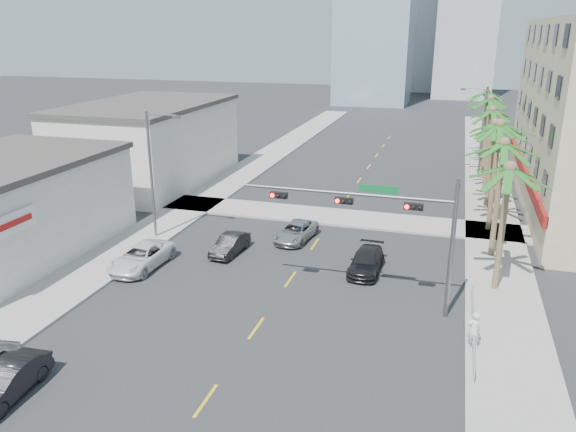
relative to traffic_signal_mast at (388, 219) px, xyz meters
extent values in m
plane|color=#262628|center=(-5.78, -7.95, -5.06)|extent=(260.00, 260.00, 0.00)
cube|color=gray|center=(6.22, 12.05, -4.99)|extent=(4.00, 120.00, 0.15)
cube|color=gray|center=(-17.78, 12.05, -4.99)|extent=(4.00, 120.00, 0.15)
cube|color=gray|center=(-5.78, 14.05, -4.99)|extent=(80.00, 4.00, 0.15)
cube|color=maroon|center=(8.62, 22.05, -2.06)|extent=(0.30, 28.00, 0.80)
cube|color=beige|center=(-25.28, 20.05, -1.46)|extent=(11.00, 18.00, 7.20)
cylinder|color=slate|center=(3.22, 0.05, -1.46)|extent=(0.24, 0.24, 7.20)
cylinder|color=slate|center=(-2.28, 0.05, 1.14)|extent=(11.00, 0.16, 0.16)
cube|color=#0C662D|center=(-0.58, 0.05, 1.49)|extent=(2.00, 0.05, 0.40)
cube|color=black|center=(1.22, -0.10, 0.79)|extent=(0.95, 0.28, 0.32)
sphere|color=#FF0C05|center=(0.90, -0.26, 0.79)|extent=(0.22, 0.22, 0.22)
cube|color=black|center=(-2.28, -0.10, 0.79)|extent=(0.95, 0.28, 0.32)
sphere|color=#FF0C05|center=(-2.60, -0.26, 0.79)|extent=(0.22, 0.22, 0.22)
cube|color=black|center=(-5.78, -0.10, 0.79)|extent=(0.95, 0.28, 0.32)
sphere|color=#FF0C05|center=(-6.10, -0.26, 0.79)|extent=(0.22, 0.22, 0.22)
cylinder|color=brown|center=(5.82, 4.05, -1.46)|extent=(0.36, 0.36, 7.20)
cylinder|color=brown|center=(5.82, 9.25, -1.28)|extent=(0.36, 0.36, 7.56)
cylinder|color=brown|center=(5.82, 14.45, -1.10)|extent=(0.36, 0.36, 7.92)
cylinder|color=brown|center=(5.82, 19.65, -1.46)|extent=(0.36, 0.36, 7.20)
cylinder|color=brown|center=(5.82, 24.85, -1.28)|extent=(0.36, 0.36, 7.56)
cylinder|color=brown|center=(5.82, 30.05, -1.10)|extent=(0.36, 0.36, 7.92)
cylinder|color=brown|center=(5.82, 35.25, -1.46)|extent=(0.36, 0.36, 7.20)
cylinder|color=brown|center=(5.82, 40.45, -1.28)|extent=(0.36, 0.36, 7.56)
cylinder|color=slate|center=(-16.98, 6.05, -0.56)|extent=(0.20, 0.20, 9.00)
cylinder|color=slate|center=(-15.88, 6.05, 3.74)|extent=(2.20, 0.12, 0.12)
cube|color=slate|center=(-14.78, 6.05, 3.64)|extent=(0.50, 0.25, 0.18)
cylinder|color=slate|center=(5.42, 30.05, -0.56)|extent=(0.20, 0.20, 9.00)
cylinder|color=slate|center=(4.32, 30.05, 3.74)|extent=(2.20, 0.12, 0.12)
cube|color=slate|center=(3.22, 30.05, 3.64)|extent=(0.50, 0.25, 0.18)
cylinder|color=silver|center=(4.52, -1.95, -4.51)|extent=(0.08, 8.00, 0.08)
cylinder|color=silver|center=(4.52, -1.95, -4.16)|extent=(0.08, 8.00, 0.08)
cylinder|color=silver|center=(4.52, -5.95, -4.56)|extent=(0.08, 0.08, 1.00)
cylinder|color=silver|center=(4.52, -3.95, -4.56)|extent=(0.08, 0.08, 1.00)
cylinder|color=silver|center=(4.52, -1.95, -4.56)|extent=(0.08, 0.08, 1.00)
cylinder|color=silver|center=(4.52, 0.05, -4.56)|extent=(0.08, 0.08, 1.00)
cylinder|color=silver|center=(4.52, 2.05, -4.56)|extent=(0.08, 0.08, 1.00)
imported|color=black|center=(-13.58, -12.01, -4.37)|extent=(1.74, 4.29, 1.38)
imported|color=white|center=(-15.18, 1.08, -4.35)|extent=(2.55, 5.19, 1.42)
imported|color=black|center=(-10.78, 4.83, -4.43)|extent=(1.61, 3.92, 1.26)
imported|color=#ADADB1|center=(-7.28, 8.46, -4.44)|extent=(2.60, 4.70, 1.25)
imported|color=black|center=(-1.66, 4.56, -4.42)|extent=(1.86, 4.46, 1.29)
imported|color=white|center=(4.52, -2.93, -4.02)|extent=(0.75, 0.60, 1.78)
camera|label=1|loc=(2.85, -27.23, 9.16)|focal=35.00mm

